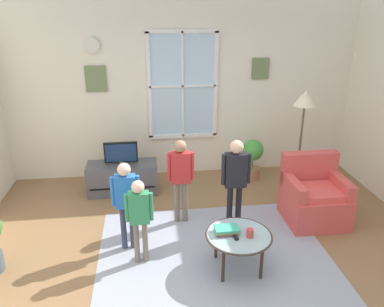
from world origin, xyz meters
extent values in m
cube|color=olive|center=(0.00, 0.00, -0.01)|extent=(6.22, 5.90, 0.02)
cube|color=silver|center=(0.00, 2.71, 1.46)|extent=(5.62, 0.12, 2.92)
cube|color=silver|center=(-0.02, 2.64, 1.51)|extent=(1.07, 0.02, 1.68)
cube|color=white|center=(-0.02, 2.62, 2.34)|extent=(1.13, 0.04, 0.06)
cube|color=white|center=(-0.02, 2.62, 0.67)|extent=(1.13, 0.04, 0.06)
cube|color=white|center=(-0.55, 2.62, 1.51)|extent=(0.06, 0.04, 1.68)
cube|color=white|center=(0.52, 2.62, 1.51)|extent=(0.06, 0.04, 1.68)
cube|color=white|center=(-0.02, 2.62, 1.51)|extent=(0.03, 0.04, 1.68)
cube|color=white|center=(-0.02, 2.62, 1.51)|extent=(1.07, 0.04, 0.03)
cube|color=#667A4C|center=(-1.36, 2.63, 1.65)|extent=(0.32, 0.03, 0.40)
cube|color=#667A4C|center=(1.25, 2.63, 1.76)|extent=(0.28, 0.03, 0.34)
cylinder|color=silver|center=(-1.38, 2.62, 2.15)|extent=(0.24, 0.04, 0.24)
cube|color=#999EAD|center=(0.09, 0.27, 0.00)|extent=(2.66, 2.11, 0.01)
cube|color=#4C4C51|center=(-1.02, 2.00, 0.23)|extent=(1.06, 0.43, 0.47)
cube|color=black|center=(-1.02, 1.78, 0.16)|extent=(0.95, 0.02, 0.02)
cylinder|color=#4C4C4C|center=(-1.02, 2.00, 0.49)|extent=(0.08, 0.08, 0.05)
cube|color=black|center=(-1.02, 2.00, 0.66)|extent=(0.50, 0.05, 0.32)
cube|color=navy|center=(-1.02, 1.98, 0.66)|extent=(0.46, 0.01, 0.28)
cube|color=#D14C47|center=(1.55, 0.83, 0.21)|extent=(0.76, 0.72, 0.42)
cube|color=#D14C47|center=(1.55, 1.13, 0.65)|extent=(0.76, 0.16, 0.45)
cube|color=#D14C47|center=(1.23, 0.83, 0.52)|extent=(0.12, 0.65, 0.20)
cube|color=#D14C47|center=(1.87, 0.83, 0.52)|extent=(0.12, 0.65, 0.20)
cube|color=#E1524D|center=(1.55, 0.78, 0.46)|extent=(0.61, 0.50, 0.08)
cylinder|color=#99B2B7|center=(0.31, -0.01, 0.42)|extent=(0.70, 0.70, 0.02)
torus|color=#3F3328|center=(0.31, -0.01, 0.42)|extent=(0.72, 0.72, 0.02)
cylinder|color=#33281E|center=(0.10, 0.19, 0.21)|extent=(0.04, 0.04, 0.41)
cylinder|color=#33281E|center=(0.51, 0.19, 0.21)|extent=(0.04, 0.04, 0.41)
cylinder|color=#33281E|center=(0.10, -0.22, 0.21)|extent=(0.04, 0.04, 0.41)
cylinder|color=#33281E|center=(0.51, -0.22, 0.21)|extent=(0.04, 0.04, 0.41)
cube|color=brown|center=(0.19, 0.04, 0.44)|extent=(0.23, 0.18, 0.02)
cube|color=#93A961|center=(0.19, 0.04, 0.46)|extent=(0.25, 0.15, 0.02)
cube|color=#3DAE8B|center=(0.19, 0.04, 0.48)|extent=(0.26, 0.16, 0.02)
cylinder|color=#BF3F3F|center=(0.41, -0.07, 0.47)|extent=(0.08, 0.08, 0.09)
cube|color=black|center=(0.25, -0.05, 0.44)|extent=(0.06, 0.14, 0.02)
cylinder|color=black|center=(0.38, 0.77, 0.31)|extent=(0.07, 0.07, 0.61)
cylinder|color=black|center=(0.50, 0.77, 0.31)|extent=(0.07, 0.07, 0.61)
cube|color=black|center=(0.44, 0.77, 0.83)|extent=(0.26, 0.14, 0.44)
sphere|color=#D8AD8C|center=(0.44, 0.77, 1.13)|extent=(0.17, 0.17, 0.17)
cylinder|color=black|center=(0.29, 0.75, 0.85)|extent=(0.06, 0.06, 0.39)
cylinder|color=black|center=(0.60, 0.75, 0.85)|extent=(0.06, 0.06, 0.39)
cylinder|color=#726656|center=(-0.27, 1.03, 0.29)|extent=(0.07, 0.07, 0.58)
cylinder|color=#726656|center=(-0.16, 1.03, 0.29)|extent=(0.07, 0.07, 0.58)
cube|color=red|center=(-0.21, 1.03, 0.79)|extent=(0.25, 0.13, 0.41)
sphere|color=#A87A5B|center=(-0.21, 1.03, 1.07)|extent=(0.16, 0.16, 0.16)
cylinder|color=red|center=(-0.36, 1.01, 0.81)|extent=(0.05, 0.05, 0.37)
cylinder|color=red|center=(-0.07, 1.01, 0.81)|extent=(0.05, 0.05, 0.37)
cylinder|color=#726656|center=(-0.79, 0.23, 0.26)|extent=(0.06, 0.06, 0.51)
cylinder|color=#726656|center=(-0.69, 0.23, 0.26)|extent=(0.06, 0.06, 0.51)
cube|color=#338C59|center=(-0.74, 0.23, 0.69)|extent=(0.22, 0.11, 0.36)
sphere|color=beige|center=(-0.74, 0.23, 0.94)|extent=(0.14, 0.14, 0.14)
cylinder|color=#338C59|center=(-0.87, 0.21, 0.71)|extent=(0.05, 0.05, 0.33)
cylinder|color=#338C59|center=(-0.61, 0.21, 0.71)|extent=(0.05, 0.05, 0.33)
cylinder|color=#333851|center=(-0.94, 0.51, 0.28)|extent=(0.07, 0.07, 0.55)
cylinder|color=#333851|center=(-0.84, 0.51, 0.28)|extent=(0.07, 0.07, 0.55)
cube|color=blue|center=(-0.89, 0.51, 0.75)|extent=(0.24, 0.12, 0.39)
sphere|color=beige|center=(-0.89, 0.51, 1.02)|extent=(0.15, 0.15, 0.15)
cylinder|color=blue|center=(-1.03, 0.49, 0.77)|extent=(0.05, 0.05, 0.35)
cylinder|color=blue|center=(-0.75, 0.49, 0.77)|extent=(0.05, 0.05, 0.35)
cylinder|color=#9E6B4C|center=(1.09, 2.25, 0.09)|extent=(0.27, 0.27, 0.19)
cylinder|color=#4C7238|center=(1.09, 2.25, 0.26)|extent=(0.02, 0.02, 0.14)
sphere|color=green|center=(1.09, 2.25, 0.50)|extent=(0.35, 0.35, 0.35)
cylinder|color=black|center=(1.60, 1.60, 0.01)|extent=(0.26, 0.26, 0.03)
cylinder|color=brown|center=(1.60, 1.60, 0.70)|extent=(0.03, 0.03, 1.40)
cone|color=beige|center=(1.60, 1.60, 1.50)|extent=(0.32, 0.32, 0.22)
camera|label=1|loc=(-0.62, -3.39, 2.72)|focal=35.60mm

